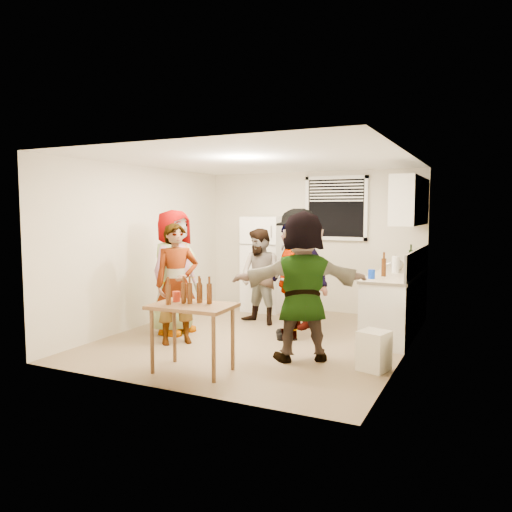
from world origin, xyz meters
The scene contains 23 objects.
room centered at (0.00, 0.00, 0.00)m, with size 4.00×4.50×2.50m, color beige, non-canonical shape.
window centered at (0.45, 2.21, 1.85)m, with size 1.12×0.10×1.06m, color white, non-canonical shape.
refrigerator centered at (-0.75, 1.88, 0.85)m, with size 0.70×0.70×1.70m, color white.
counter_lower centered at (1.70, 1.15, 0.43)m, with size 0.60×2.20×0.86m, color white.
countertop centered at (1.70, 1.15, 0.88)m, with size 0.64×2.22×0.04m, color beige.
backsplash centered at (1.99, 1.15, 1.08)m, with size 0.03×2.20×0.36m, color #B3AFA4.
upper_cabinets centered at (1.83, 1.35, 1.95)m, with size 0.34×1.60×0.70m, color white.
kettle centered at (1.65, 1.44, 0.90)m, with size 0.24×0.20×0.20m, color silver, non-canonical shape.
paper_towel centered at (1.68, 1.14, 0.90)m, with size 0.11×0.11×0.24m, color white.
wine_bottle centered at (1.75, 2.12, 0.90)m, with size 0.07×0.07×0.27m, color black.
beer_bottle_counter centered at (1.60, 0.67, 0.90)m, with size 0.07×0.07×0.25m, color #47230C.
blue_cup centered at (1.50, 0.35, 0.90)m, with size 0.09×0.09×0.12m, color #0D39DA.
picture_frame centered at (1.92, 1.57, 0.98)m, with size 0.02×0.19×0.16m, color #DBB951.
trash_bin centered at (1.78, -0.72, 0.25)m, with size 0.31×0.31×0.45m, color white.
serving_table centered at (-0.05, -1.65, 0.00)m, with size 0.91×0.61×0.77m, color brown, non-canonical shape.
beer_bottle_table centered at (-0.03, -1.52, 0.77)m, with size 0.05×0.05×0.21m, color #47230C.
red_cup centered at (-0.30, -1.59, 0.77)m, with size 0.09×0.09×0.12m, color maroon.
guest_grey centered at (-1.27, -0.25, 0.00)m, with size 0.89×1.82×0.58m, color gray.
guest_stripe centered at (-0.90, -0.72, 0.00)m, with size 0.60×1.64×0.39m, color #141933.
guest_back_left centered at (-0.35, 0.82, 0.00)m, with size 0.74×1.53×0.58m, color #4E321F.
guest_back_right centered at (0.28, 0.82, 0.00)m, with size 1.19×1.84×0.68m, color #3D3E42.
guest_black centered at (0.39, 0.22, 0.00)m, with size 0.96×1.65×0.40m, color black.
guest_orange centered at (0.90, -0.69, 0.00)m, with size 1.68×1.81×0.54m, color #ED9B62.
Camera 1 is at (2.95, -6.30, 1.82)m, focal length 35.00 mm.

